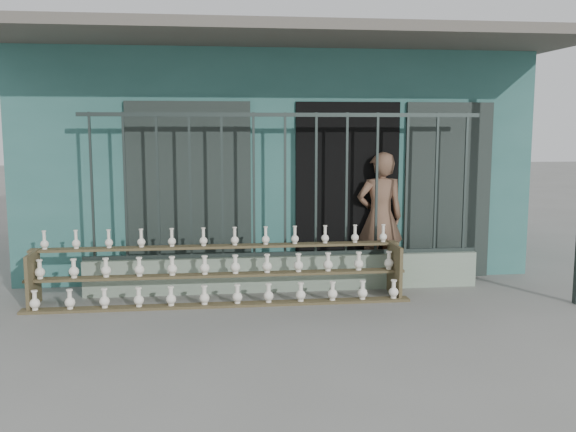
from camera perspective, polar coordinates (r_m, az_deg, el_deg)
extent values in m
plane|color=slate|center=(7.01, 1.01, -9.24)|extent=(60.00, 60.00, 0.00)
cube|color=#306660|center=(10.99, -2.11, 5.45)|extent=(7.00, 5.00, 3.20)
cube|color=black|center=(8.70, 5.24, 2.14)|extent=(1.40, 0.12, 2.40)
cube|color=black|center=(8.47, -8.74, 1.92)|extent=(1.60, 0.08, 2.40)
cube|color=black|center=(9.06, 13.98, 2.17)|extent=(1.20, 0.08, 2.40)
cube|color=#59544C|center=(7.97, -0.18, 15.71)|extent=(7.40, 2.00, 0.12)
cube|color=gray|center=(8.20, -0.26, -5.08)|extent=(5.00, 0.20, 0.45)
cube|color=#283330|center=(8.09, -17.04, 2.47)|extent=(0.03, 0.03, 1.80)
cube|color=#283330|center=(8.03, -14.28, 2.53)|extent=(0.03, 0.03, 1.80)
cube|color=#283330|center=(7.99, -11.50, 2.59)|extent=(0.03, 0.03, 1.80)
cube|color=#283330|center=(7.97, -8.69, 2.64)|extent=(0.03, 0.03, 1.80)
cube|color=#283330|center=(7.97, -5.87, 2.69)|extent=(0.03, 0.03, 1.80)
cube|color=#283330|center=(7.99, -3.06, 2.73)|extent=(0.03, 0.03, 1.80)
cube|color=#283330|center=(8.02, -0.26, 2.77)|extent=(0.03, 0.03, 1.80)
cube|color=#283330|center=(8.08, 2.50, 2.80)|extent=(0.03, 0.03, 1.80)
cube|color=#283330|center=(8.15, 5.22, 2.82)|extent=(0.03, 0.03, 1.80)
cube|color=#283330|center=(8.25, 7.88, 2.83)|extent=(0.03, 0.03, 1.80)
cube|color=#283330|center=(8.35, 10.48, 2.84)|extent=(0.03, 0.03, 1.80)
cube|color=#283330|center=(8.48, 13.01, 2.84)|extent=(0.03, 0.03, 1.80)
cube|color=#283330|center=(8.62, 15.46, 2.84)|extent=(0.03, 0.03, 1.80)
cube|color=#283330|center=(7.99, -0.27, 8.99)|extent=(5.00, 0.04, 0.05)
cube|color=#283330|center=(8.15, -0.26, -3.37)|extent=(5.00, 0.04, 0.05)
cube|color=brown|center=(7.57, -5.99, -7.87)|extent=(4.50, 0.18, 0.03)
cube|color=brown|center=(7.74, -6.06, -5.23)|extent=(4.50, 0.18, 0.03)
cube|color=brown|center=(7.92, -6.12, -2.71)|extent=(4.50, 0.18, 0.03)
cube|color=brown|center=(8.00, -21.71, -5.29)|extent=(0.04, 0.55, 0.64)
cube|color=brown|center=(8.06, 9.46, -4.73)|extent=(0.04, 0.55, 0.64)
imported|color=brown|center=(8.67, 8.18, -0.11)|extent=(0.64, 0.43, 1.74)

